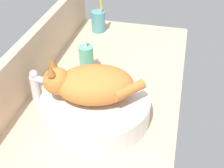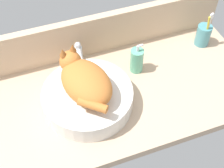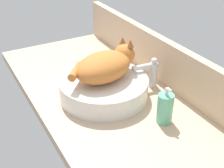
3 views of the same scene
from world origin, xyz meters
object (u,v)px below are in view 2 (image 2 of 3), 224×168
object	(u,v)px
sink_basin	(88,98)
faucet	(79,55)
toothbrush_cup	(203,35)
cat	(84,80)
soap_dispenser	(137,60)

from	to	relation	value
sink_basin	faucet	xyz separation A→B (cm)	(2.73, 21.55, 3.19)
faucet	toothbrush_cup	distance (cm)	60.05
sink_basin	faucet	distance (cm)	21.96
cat	toothbrush_cup	world-z (taller)	cat
sink_basin	soap_dispenser	world-z (taller)	soap_dispenser
cat	toothbrush_cup	bearing A→B (deg)	13.47
sink_basin	soap_dispenser	distance (cm)	28.39
sink_basin	toothbrush_cup	size ratio (longest dim) A/B	1.95
faucet	soap_dispenser	size ratio (longest dim) A/B	0.91
soap_dispenser	sink_basin	bearing A→B (deg)	-156.54
soap_dispenser	toothbrush_cup	world-z (taller)	toothbrush_cup
faucet	toothbrush_cup	bearing A→B (deg)	-4.94
cat	soap_dispenser	distance (cm)	29.37
sink_basin	cat	world-z (taller)	cat
sink_basin	cat	distance (cm)	9.97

